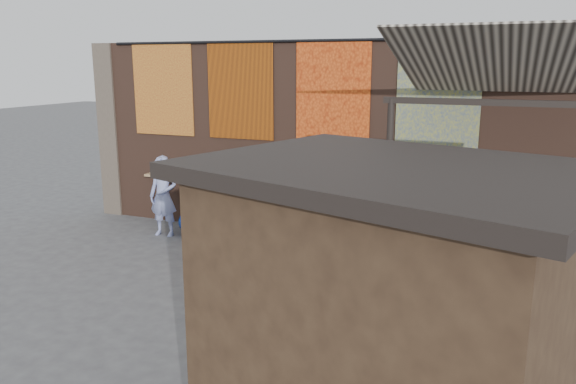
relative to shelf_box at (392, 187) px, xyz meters
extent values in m
plane|color=#474749|center=(-1.56, -2.30, -1.26)|extent=(70.00, 70.00, 0.00)
cube|color=brown|center=(-1.56, 0.40, 0.74)|extent=(10.00, 0.40, 4.00)
cube|color=#4C4238|center=(-6.76, 0.40, 0.74)|extent=(0.50, 0.50, 4.00)
cube|color=#9E7A51|center=(-1.56, 0.03, -0.16)|extent=(8.00, 0.32, 0.05)
cube|color=white|center=(0.00, 0.00, 0.00)|extent=(0.58, 0.27, 0.27)
cube|color=maroon|center=(-5.16, 0.18, 1.74)|extent=(1.50, 0.02, 2.00)
cube|color=#D75B0C|center=(-3.26, 0.18, 1.74)|extent=(1.50, 0.02, 2.00)
cube|color=#E05A1C|center=(-1.26, 0.18, 1.74)|extent=(1.50, 0.02, 2.00)
cube|color=navy|center=(0.74, 0.18, 1.74)|extent=(1.50, 0.02, 2.00)
cylinder|color=black|center=(-1.56, 0.17, 2.72)|extent=(9.50, 0.06, 0.06)
imported|color=#8C96CB|center=(-4.61, -0.79, -0.41)|extent=(0.65, 0.45, 1.70)
imported|color=#33272B|center=(-3.34, -0.30, -0.36)|extent=(1.07, 0.96, 1.80)
imported|color=#1D1632|center=(1.78, -2.75, -0.43)|extent=(1.01, 0.52, 1.66)
imported|color=slate|center=(3.00, -1.83, -0.38)|extent=(1.28, 1.26, 1.77)
imported|color=#837953|center=(1.89, -1.05, -0.53)|extent=(0.85, 0.80, 1.46)
cube|color=black|center=(1.31, -6.38, 0.11)|extent=(2.97, 2.55, 2.73)
cube|color=black|center=(1.31, -6.38, 1.53)|extent=(3.34, 2.91, 0.12)
cube|color=gold|center=(1.60, -5.44, 0.72)|extent=(1.16, 0.39, 0.50)
cube|color=#473321|center=(1.60, -5.44, -0.26)|extent=(2.03, 0.71, 0.06)
cube|color=beige|center=(1.94, -1.40, 2.29)|extent=(3.20, 3.28, 0.97)
cube|color=#33261C|center=(1.94, 0.19, 2.69)|extent=(3.30, 0.08, 0.12)
cube|color=black|center=(1.94, -2.90, 1.82)|extent=(3.00, 0.08, 0.08)
cylinder|color=black|center=(0.54, -2.90, 0.29)|extent=(0.09, 0.09, 3.10)
camera|label=1|loc=(2.10, -10.35, 2.29)|focal=35.00mm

